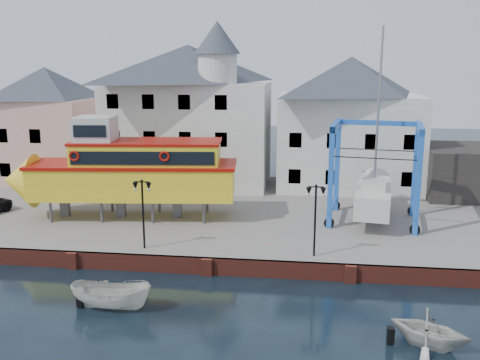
# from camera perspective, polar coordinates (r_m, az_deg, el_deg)

# --- Properties ---
(ground) EXTENTS (140.00, 140.00, 0.00)m
(ground) POSITION_cam_1_polar(r_m,az_deg,el_deg) (30.89, -3.52, -10.08)
(ground) COLOR black
(ground) RESTS_ON ground
(hardstanding) EXTENTS (44.00, 22.00, 1.00)m
(hardstanding) POSITION_cam_1_polar(r_m,az_deg,el_deg) (40.97, -0.69, -3.51)
(hardstanding) COLOR slate
(hardstanding) RESTS_ON ground
(quay_wall) EXTENTS (44.00, 0.47, 1.00)m
(quay_wall) POSITION_cam_1_polar(r_m,az_deg,el_deg) (30.79, -3.50, -9.15)
(quay_wall) COLOR maroon
(quay_wall) RESTS_ON ground
(building_pink) EXTENTS (8.00, 7.00, 10.30)m
(building_pink) POSITION_cam_1_polar(r_m,az_deg,el_deg) (51.90, -19.77, 5.57)
(building_pink) COLOR #D59B8D
(building_pink) RESTS_ON hardstanding
(building_white_main) EXTENTS (14.00, 8.30, 14.00)m
(building_white_main) POSITION_cam_1_polar(r_m,az_deg,el_deg) (47.70, -5.33, 7.13)
(building_white_main) COLOR silver
(building_white_main) RESTS_ON hardstanding
(building_white_right) EXTENTS (12.00, 8.00, 11.20)m
(building_white_right) POSITION_cam_1_polar(r_m,az_deg,el_deg) (47.39, 11.55, 5.99)
(building_white_right) COLOR silver
(building_white_right) RESTS_ON hardstanding
(shed_dark) EXTENTS (8.00, 7.00, 4.00)m
(shed_dark) POSITION_cam_1_polar(r_m,az_deg,el_deg) (47.81, 23.56, 0.86)
(shed_dark) COLOR black
(shed_dark) RESTS_ON hardstanding
(lamp_post_left) EXTENTS (1.12, 0.32, 4.20)m
(lamp_post_left) POSITION_cam_1_polar(r_m,az_deg,el_deg) (31.61, -10.37, -1.75)
(lamp_post_left) COLOR black
(lamp_post_left) RESTS_ON hardstanding
(lamp_post_right) EXTENTS (1.12, 0.32, 4.20)m
(lamp_post_right) POSITION_cam_1_polar(r_m,az_deg,el_deg) (30.18, 8.07, -2.36)
(lamp_post_right) COLOR black
(lamp_post_right) RESTS_ON hardstanding
(tour_boat) EXTENTS (16.72, 5.56, 7.14)m
(tour_boat) POSITION_cam_1_polar(r_m,az_deg,el_deg) (38.32, -12.71, 0.99)
(tour_boat) COLOR #59595E
(tour_boat) RESTS_ON hardstanding
(travel_lift) EXTENTS (6.74, 8.91, 13.13)m
(travel_lift) POSITION_cam_1_polar(r_m,az_deg,el_deg) (38.47, 14.11, -0.83)
(travel_lift) COLOR #114DA7
(travel_lift) RESTS_ON hardstanding
(motorboat_a) EXTENTS (4.17, 1.68, 1.59)m
(motorboat_a) POSITION_cam_1_polar(r_m,az_deg,el_deg) (27.74, -13.51, -13.20)
(motorboat_a) COLOR beige
(motorboat_a) RESTS_ON ground
(motorboat_c) EXTENTS (4.29, 4.08, 1.77)m
(motorboat_c) POSITION_cam_1_polar(r_m,az_deg,el_deg) (25.26, 19.45, -16.34)
(motorboat_c) COLOR beige
(motorboat_c) RESTS_ON ground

